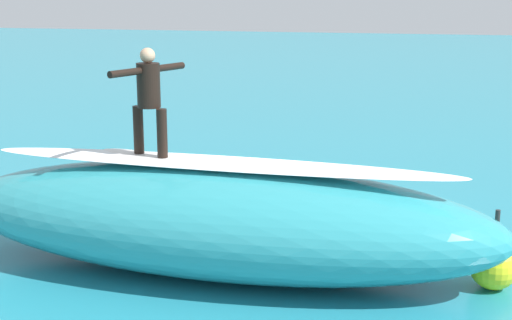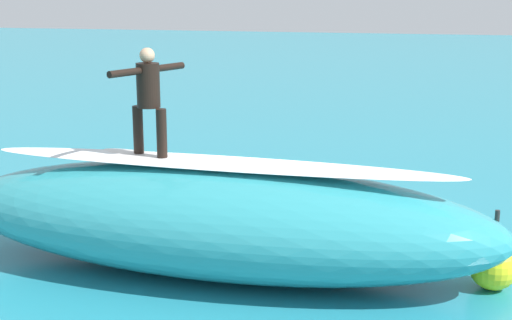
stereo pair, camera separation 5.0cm
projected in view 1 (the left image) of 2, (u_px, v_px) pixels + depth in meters
ground_plane at (280, 240)px, 13.34m from camera, size 120.00×120.00×0.00m
wave_crest at (218, 220)px, 11.63m from camera, size 9.08×2.98×1.77m
wave_foam_lip at (217, 163)px, 11.42m from camera, size 7.68×1.16×0.08m
surfboard_riding at (151, 158)px, 11.69m from camera, size 2.23×1.34×0.10m
surfer_riding at (149, 93)px, 11.45m from camera, size 0.71×1.53×1.70m
surfboard_paddling at (336, 204)px, 15.35m from camera, size 1.94×1.87×0.10m
surfer_paddling at (333, 195)px, 15.41m from camera, size 1.25×1.19×0.28m
buoy_marker at (494, 265)px, 11.11m from camera, size 0.73×0.73×1.25m
foam_patch_near at (320, 222)px, 14.06m from camera, size 0.72×0.94×0.15m
foam_patch_mid at (304, 218)px, 14.33m from camera, size 0.93×0.77×0.14m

